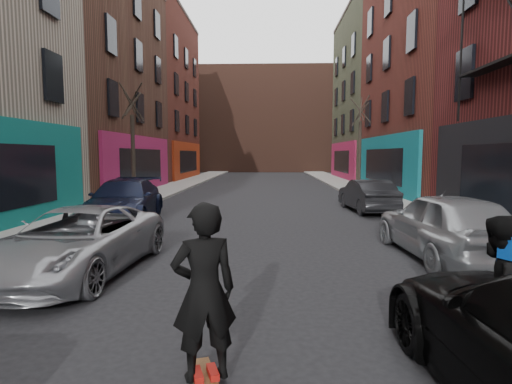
# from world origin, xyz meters

# --- Properties ---
(sidewalk_left) EXTENTS (2.50, 84.00, 0.13)m
(sidewalk_left) POSITION_xyz_m (-6.25, 30.00, 0.07)
(sidewalk_left) COLOR gray
(sidewalk_left) RESTS_ON ground
(sidewalk_right) EXTENTS (2.50, 84.00, 0.13)m
(sidewalk_right) POSITION_xyz_m (6.25, 30.00, 0.07)
(sidewalk_right) COLOR gray
(sidewalk_right) RESTS_ON ground
(building_far) EXTENTS (40.00, 10.00, 14.00)m
(building_far) POSITION_xyz_m (0.00, 56.00, 7.00)
(building_far) COLOR #47281E
(building_far) RESTS_ON ground
(tree_left_far) EXTENTS (2.00, 2.00, 6.50)m
(tree_left_far) POSITION_xyz_m (-6.20, 18.00, 3.38)
(tree_left_far) COLOR black
(tree_left_far) RESTS_ON sidewalk_left
(tree_right_far) EXTENTS (2.00, 2.00, 6.80)m
(tree_right_far) POSITION_xyz_m (6.20, 24.00, 3.53)
(tree_right_far) COLOR black
(tree_right_far) RESTS_ON sidewalk_right
(parked_left_far) EXTENTS (2.47, 4.87, 1.32)m
(parked_left_far) POSITION_xyz_m (-3.29, 6.19, 0.66)
(parked_left_far) COLOR #919298
(parked_left_far) RESTS_ON ground
(parked_left_end) EXTENTS (2.62, 5.35, 1.50)m
(parked_left_end) POSITION_xyz_m (-4.60, 12.32, 0.75)
(parked_left_end) COLOR black
(parked_left_end) RESTS_ON ground
(parked_right_far) EXTENTS (2.09, 4.69, 1.57)m
(parked_right_far) POSITION_xyz_m (4.55, 7.62, 0.78)
(parked_right_far) COLOR #9CA0A5
(parked_right_far) RESTS_ON ground
(parked_right_end) EXTENTS (1.74, 4.18, 1.34)m
(parked_right_end) POSITION_xyz_m (4.60, 15.20, 0.67)
(parked_right_end) COLOR black
(parked_right_end) RESTS_ON ground
(skateboard) EXTENTS (0.48, 0.83, 0.10)m
(skateboard) POSITION_xyz_m (-0.11, 2.39, 0.05)
(skateboard) COLOR brown
(skateboard) RESTS_ON ground
(skateboarder) EXTENTS (0.77, 0.63, 1.82)m
(skateboarder) POSITION_xyz_m (-0.11, 2.39, 1.01)
(skateboarder) COLOR black
(skateboarder) RESTS_ON skateboard
(pedestrian) EXTENTS (1.04, 0.95, 1.74)m
(pedestrian) POSITION_xyz_m (3.00, 2.78, 0.88)
(pedestrian) COLOR black
(pedestrian) RESTS_ON ground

